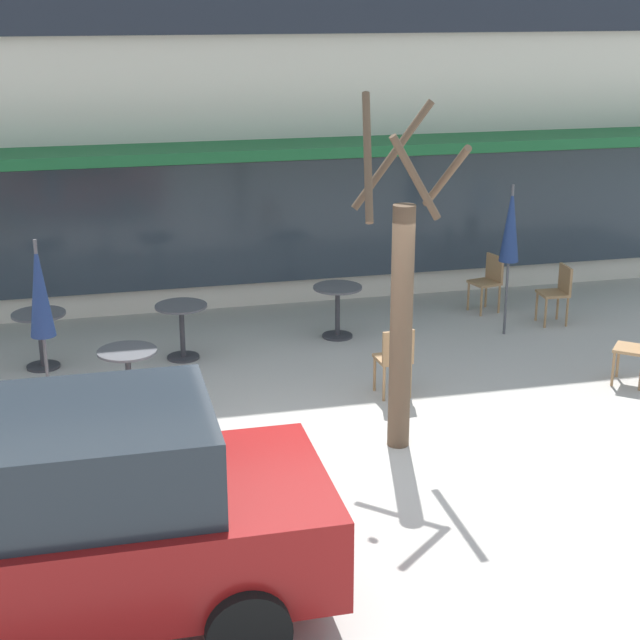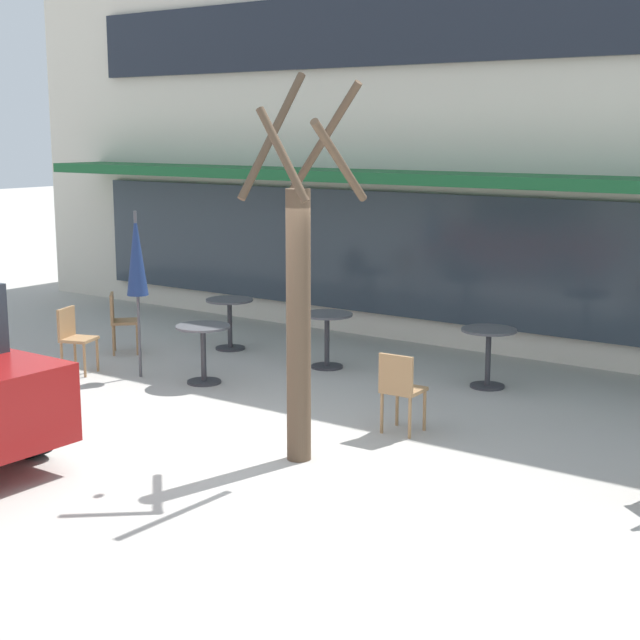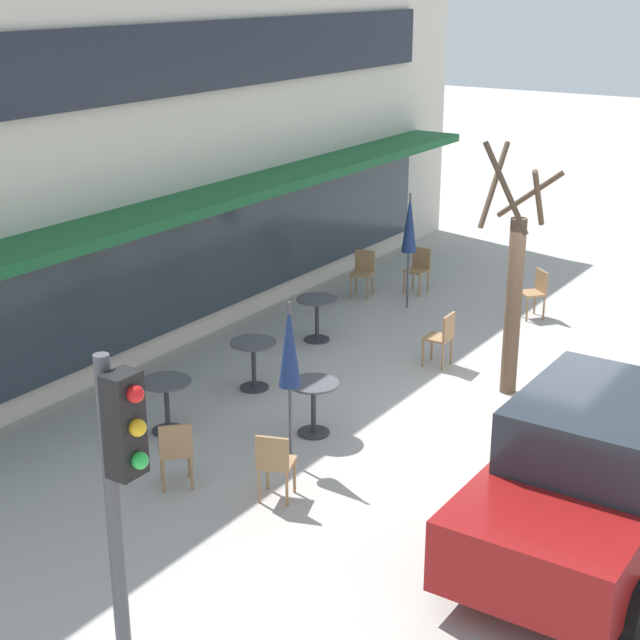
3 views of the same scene
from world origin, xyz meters
The scene contains 11 objects.
ground_plane centered at (0.00, 0.00, 0.00)m, with size 80.00×80.00×0.00m, color #ADA8A0.
building_facade centered at (0.00, 9.96, 3.27)m, with size 18.66×9.10×6.55m.
cafe_table_near_wall centered at (1.21, 4.23, 0.52)m, with size 0.70×0.70×0.76m.
cafe_table_streetside centered at (-2.91, 3.97, 0.52)m, with size 0.70×0.70×0.76m.
cafe_table_by_tree centered at (-1.06, 3.88, 0.52)m, with size 0.70×0.70×0.76m.
cafe_table_mid_patio centered at (-1.86, 2.26, 0.52)m, with size 0.70×0.70×0.76m.
patio_umbrella_green_folded centered at (-2.76, 2.01, 1.63)m, with size 0.28×0.28×2.20m.
cafe_chair_0 centered at (-4.03, 2.82, 0.53)m, with size 0.57×0.57×0.89m.
cafe_chair_2 centered at (1.32, 1.91, 0.53)m, with size 0.42×0.42×0.89m.
cafe_chair_5 centered at (-3.63, 1.63, 0.53)m, with size 0.51×0.51×0.89m.
street_tree centered at (0.95, 0.63, 1.63)m, with size 1.04×0.96×3.78m.
Camera 2 is at (6.61, -6.79, 3.22)m, focal length 55.00 mm.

